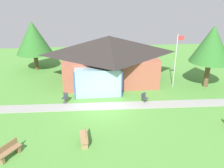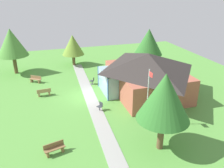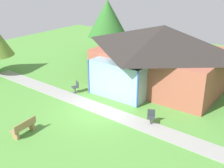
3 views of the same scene
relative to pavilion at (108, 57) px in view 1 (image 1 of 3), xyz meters
The scene contains 10 objects.
ground_plane 7.00m from the pavilion, 97.48° to the right, with size 44.00×44.00×0.00m, color #54933D.
pavilion is the anchor object (origin of this frame).
footpath 6.61m from the pavilion, 97.98° to the right, with size 22.85×1.30×0.03m, color #999993.
flagpole 6.68m from the pavilion, 23.29° to the right, with size 0.64×0.08×5.12m.
bench_front_left 13.69m from the pavilion, 120.11° to the right, with size 1.22×1.48×0.84m.
bench_front_center 11.33m from the pavilion, 103.09° to the right, with size 0.56×1.53×0.84m.
patio_chair_lawn_spare 6.61m from the pavilion, 67.03° to the right, with size 0.59×0.59×0.86m.
patio_chair_west 6.82m from the pavilion, 129.31° to the right, with size 0.58×0.58×0.86m.
tree_east_hedge 9.89m from the pavilion, 17.88° to the right, with size 3.78×3.78×5.91m.
tree_behind_pavilion_left 9.25m from the pavilion, 153.11° to the left, with size 4.05×4.05×5.62m.
Camera 1 is at (-1.28, -16.52, 8.92)m, focal length 37.45 mm.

